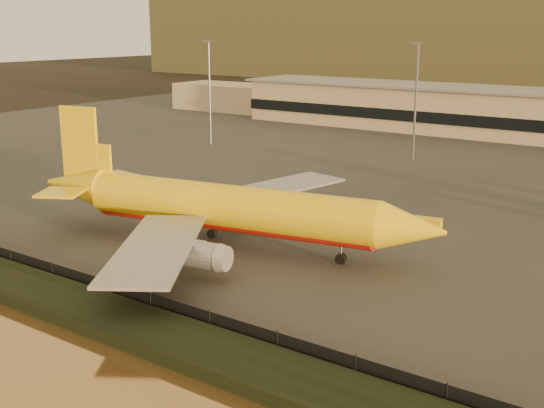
# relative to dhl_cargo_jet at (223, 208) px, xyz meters

# --- Properties ---
(ground) EXTENTS (900.00, 900.00, 0.00)m
(ground) POSITION_rel_dhl_cargo_jet_xyz_m (5.88, -8.60, -5.51)
(ground) COLOR black
(ground) RESTS_ON ground
(embankment) EXTENTS (320.00, 7.00, 1.40)m
(embankment) POSITION_rel_dhl_cargo_jet_xyz_m (5.88, -25.60, -4.81)
(embankment) COLOR black
(embankment) RESTS_ON ground
(tarmac) EXTENTS (320.00, 220.00, 0.20)m
(tarmac) POSITION_rel_dhl_cargo_jet_xyz_m (5.88, 86.40, -5.41)
(tarmac) COLOR #2D2D2D
(tarmac) RESTS_ON ground
(perimeter_fence) EXTENTS (300.00, 0.05, 2.20)m
(perimeter_fence) POSITION_rel_dhl_cargo_jet_xyz_m (5.88, -21.60, -4.21)
(perimeter_fence) COLOR black
(perimeter_fence) RESTS_ON tarmac
(terminal_building) EXTENTS (202.00, 25.00, 12.60)m
(terminal_building) POSITION_rel_dhl_cargo_jet_xyz_m (-8.64, 116.95, 0.74)
(terminal_building) COLOR tan
(terminal_building) RESTS_ON tarmac
(apron_light_masts) EXTENTS (152.20, 12.20, 25.40)m
(apron_light_masts) POSITION_rel_dhl_cargo_jet_xyz_m (20.88, 66.40, 10.19)
(apron_light_masts) COLOR slate
(apron_light_masts) RESTS_ON tarmac
(dhl_cargo_jet) EXTENTS (59.33, 57.31, 17.78)m
(dhl_cargo_jet) POSITION_rel_dhl_cargo_jet_xyz_m (0.00, 0.00, 0.00)
(dhl_cargo_jet) COLOR yellow
(dhl_cargo_jet) RESTS_ON tarmac
(gse_vehicle_yellow) EXTENTS (4.29, 2.43, 1.83)m
(gse_vehicle_yellow) POSITION_rel_dhl_cargo_jet_xyz_m (19.64, 22.88, -4.39)
(gse_vehicle_yellow) COLOR yellow
(gse_vehicle_yellow) RESTS_ON tarmac
(gse_vehicle_white) EXTENTS (3.58, 1.89, 1.55)m
(gse_vehicle_white) POSITION_rel_dhl_cargo_jet_xyz_m (-4.87, 25.18, -4.53)
(gse_vehicle_white) COLOR white
(gse_vehicle_white) RESTS_ON tarmac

